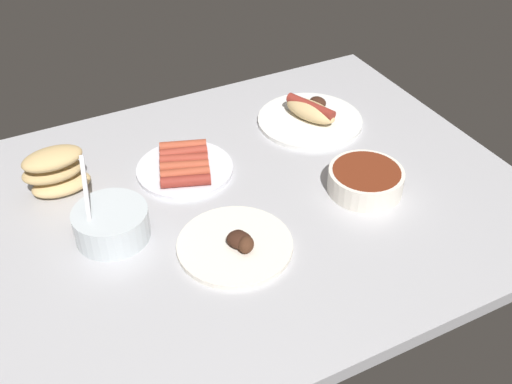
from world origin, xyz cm
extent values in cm
cube|color=#B2B2B7|center=(0.00, 0.00, -1.50)|extent=(120.00, 90.00, 3.00)
cylinder|color=white|center=(-29.59, -18.82, 0.50)|extent=(25.48, 25.48, 1.00)
ellipsoid|color=#DBB77A|center=(-29.59, -18.82, 3.20)|extent=(10.67, 15.15, 4.40)
cylinder|color=maroon|center=(-29.59, -18.82, 4.41)|extent=(7.06, 13.19, 2.40)
ellipsoid|color=#381E14|center=(-33.97, -22.53, 2.40)|extent=(5.16, 5.53, 2.80)
ellipsoid|color=#DBB77A|center=(30.57, -18.97, 1.80)|extent=(12.24, 7.21, 3.60)
ellipsoid|color=tan|center=(31.66, -19.19, 5.40)|extent=(12.51, 7.68, 3.60)
ellipsoid|color=tan|center=(31.19, -18.32, 9.00)|extent=(12.56, 7.78, 3.60)
cylinder|color=silver|center=(25.15, -0.66, 3.10)|extent=(14.31, 14.31, 6.19)
cylinder|color=beige|center=(25.15, -0.66, 4.33)|extent=(12.59, 12.59, 2.79)
cube|color=#B7B7BC|center=(28.37, -2.45, 9.13)|extent=(3.66, 10.51, 12.93)
cylinder|color=white|center=(-26.02, 9.42, 2.47)|extent=(15.67, 15.67, 4.94)
cylinder|color=maroon|center=(-26.02, 9.42, 4.54)|extent=(14.11, 14.11, 1.00)
cylinder|color=white|center=(5.75, 12.80, 0.50)|extent=(21.94, 21.94, 1.00)
ellipsoid|color=#472819|center=(4.72, 15.55, 2.54)|extent=(4.54, 4.62, 3.08)
ellipsoid|color=#381E14|center=(5.15, 13.71, 2.39)|extent=(5.98, 6.40, 2.77)
ellipsoid|color=#381E14|center=(5.34, 12.71, 2.17)|extent=(5.02, 4.53, 2.35)
cylinder|color=white|center=(5.08, -13.99, 0.50)|extent=(21.14, 21.14, 1.00)
cylinder|color=#AD472D|center=(2.92, -20.19, 2.19)|extent=(10.66, 5.73, 2.39)
cylinder|color=#9E3828|center=(3.78, -17.71, 2.19)|extent=(10.71, 5.11, 2.39)
cylinder|color=#9E3828|center=(4.65, -15.23, 2.19)|extent=(10.60, 6.10, 2.39)
cylinder|color=#AD472D|center=(5.51, -12.75, 2.19)|extent=(10.63, 5.92, 2.39)
cylinder|color=#AD472D|center=(6.38, -10.28, 2.19)|extent=(10.70, 5.35, 2.39)
cylinder|color=maroon|center=(7.25, -7.80, 2.19)|extent=(10.65, 5.76, 2.39)
camera|label=1|loc=(40.53, 89.78, 80.38)|focal=43.29mm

